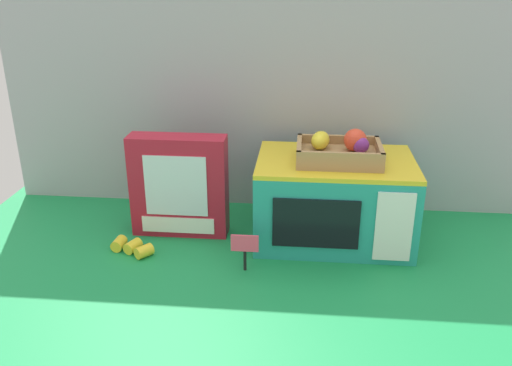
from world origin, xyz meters
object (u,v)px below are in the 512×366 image
(loose_toy_banana, at_px, (132,247))
(cookie_set_box, at_px, (179,186))
(food_groups_crate, at_px, (340,151))
(toy_microwave, at_px, (334,199))
(price_sign, at_px, (245,247))

(loose_toy_banana, bearing_deg, cookie_set_box, 50.96)
(food_groups_crate, height_order, loose_toy_banana, food_groups_crate)
(toy_microwave, height_order, price_sign, toy_microwave)
(toy_microwave, xyz_separation_m, loose_toy_banana, (-0.54, -0.14, -0.10))
(food_groups_crate, bearing_deg, cookie_set_box, 179.68)
(food_groups_crate, bearing_deg, loose_toy_banana, -166.81)
(toy_microwave, xyz_separation_m, cookie_set_box, (-0.44, -0.01, 0.03))
(cookie_set_box, height_order, price_sign, cookie_set_box)
(price_sign, bearing_deg, loose_toy_banana, 168.80)
(loose_toy_banana, bearing_deg, price_sign, -11.20)
(price_sign, distance_m, loose_toy_banana, 0.32)
(price_sign, relative_size, loose_toy_banana, 0.80)
(toy_microwave, relative_size, price_sign, 4.25)
(food_groups_crate, bearing_deg, toy_microwave, 125.50)
(food_groups_crate, xyz_separation_m, price_sign, (-0.24, -0.19, -0.20))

